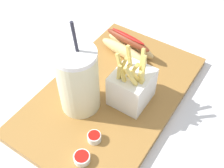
# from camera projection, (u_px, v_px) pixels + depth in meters

# --- Properties ---
(ground_plane) EXTENTS (2.40, 2.40, 0.02)m
(ground_plane) POSITION_uv_depth(u_px,v_px,m) (112.00, 100.00, 0.73)
(ground_plane) COLOR silver
(food_tray) EXTENTS (0.49, 0.31, 0.02)m
(food_tray) POSITION_uv_depth(u_px,v_px,m) (112.00, 95.00, 0.71)
(food_tray) COLOR olive
(food_tray) RESTS_ON ground_plane
(soda_cup) EXTENTS (0.09, 0.09, 0.23)m
(soda_cup) POSITION_uv_depth(u_px,v_px,m) (78.00, 80.00, 0.62)
(soda_cup) COLOR beige
(soda_cup) RESTS_ON food_tray
(fries_basket) EXTENTS (0.09, 0.08, 0.15)m
(fries_basket) POSITION_uv_depth(u_px,v_px,m) (132.00, 86.00, 0.65)
(fries_basket) COLOR white
(fries_basket) RESTS_ON food_tray
(hot_dog_1) EXTENTS (0.08, 0.16, 0.07)m
(hot_dog_1) POSITION_uv_depth(u_px,v_px,m) (127.00, 47.00, 0.78)
(hot_dog_1) COLOR #DBB775
(hot_dog_1) RESTS_ON food_tray
(ketchup_cup_1) EXTENTS (0.03, 0.03, 0.02)m
(ketchup_cup_1) POSITION_uv_depth(u_px,v_px,m) (94.00, 137.00, 0.60)
(ketchup_cup_1) COLOR white
(ketchup_cup_1) RESTS_ON food_tray
(ketchup_cup_2) EXTENTS (0.03, 0.03, 0.02)m
(ketchup_cup_2) POSITION_uv_depth(u_px,v_px,m) (82.00, 158.00, 0.57)
(ketchup_cup_2) COLOR white
(ketchup_cup_2) RESTS_ON food_tray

